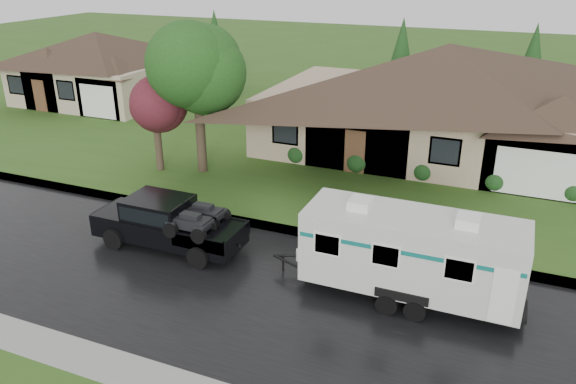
# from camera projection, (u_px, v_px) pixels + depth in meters

# --- Properties ---
(ground) EXTENTS (140.00, 140.00, 0.00)m
(ground) POSITION_uv_depth(u_px,v_px,m) (313.00, 269.00, 19.04)
(ground) COLOR #31571B
(ground) RESTS_ON ground
(road) EXTENTS (140.00, 8.00, 0.01)m
(road) POSITION_uv_depth(u_px,v_px,m) (291.00, 300.00, 17.34)
(road) COLOR black
(road) RESTS_ON ground
(curb) EXTENTS (140.00, 0.50, 0.15)m
(curb) POSITION_uv_depth(u_px,v_px,m) (334.00, 238.00, 20.92)
(curb) COLOR gray
(curb) RESTS_ON ground
(lawn) EXTENTS (140.00, 26.00, 0.15)m
(lawn) POSITION_uv_depth(u_px,v_px,m) (405.00, 142.00, 31.76)
(lawn) COLOR #31571B
(lawn) RESTS_ON ground
(house_main) EXTENTS (19.44, 10.80, 6.90)m
(house_main) POSITION_uv_depth(u_px,v_px,m) (451.00, 87.00, 28.58)
(house_main) COLOR tan
(house_main) RESTS_ON lawn
(house_far) EXTENTS (10.80, 8.64, 5.80)m
(house_far) POSITION_uv_depth(u_px,v_px,m) (100.00, 61.00, 39.07)
(house_far) COLOR tan
(house_far) RESTS_ON lawn
(tree_left_green) EXTENTS (4.24, 4.24, 7.02)m
(tree_left_green) POSITION_uv_depth(u_px,v_px,m) (197.00, 70.00, 25.40)
(tree_left_green) COLOR #382B1E
(tree_left_green) RESTS_ON lawn
(tree_red) EXTENTS (2.80, 2.80, 4.63)m
(tree_red) POSITION_uv_depth(u_px,v_px,m) (155.00, 105.00, 26.19)
(tree_red) COLOR #382B1E
(tree_red) RESTS_ON lawn
(shrub_row) EXTENTS (13.60, 1.00, 1.00)m
(shrub_row) POSITION_uv_depth(u_px,v_px,m) (423.00, 170.00, 25.98)
(shrub_row) COLOR #143814
(shrub_row) RESTS_ON lawn
(pickup_truck) EXTENTS (5.55, 2.11, 1.85)m
(pickup_truck) POSITION_uv_depth(u_px,v_px,m) (166.00, 221.00, 20.19)
(pickup_truck) COLOR black
(pickup_truck) RESTS_ON ground
(travel_trailer) EXTENTS (6.85, 2.41, 3.07)m
(travel_trailer) POSITION_uv_depth(u_px,v_px,m) (412.00, 252.00, 16.83)
(travel_trailer) COLOR silver
(travel_trailer) RESTS_ON ground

